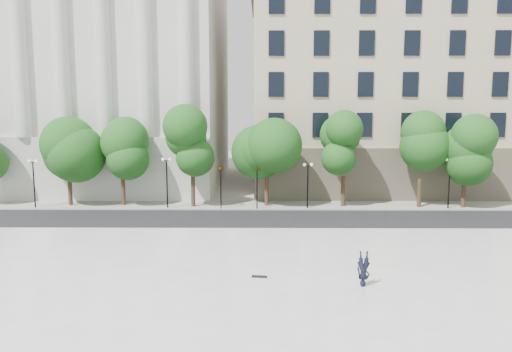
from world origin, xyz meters
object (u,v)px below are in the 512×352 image
at_px(traffic_light_west, 221,166).
at_px(person_lying, 363,281).
at_px(traffic_light_east, 257,168).
at_px(skateboard, 259,277).

distance_m(traffic_light_west, person_lying, 21.30).
bearing_deg(traffic_light_east, skateboard, -89.26).
bearing_deg(traffic_light_east, person_lying, -75.42).
bearing_deg(person_lying, skateboard, 171.39).
distance_m(traffic_light_west, traffic_light_east, 3.07).
bearing_deg(traffic_light_east, traffic_light_west, -180.00).
xyz_separation_m(traffic_light_east, person_lying, (5.06, -19.45, -2.94)).
bearing_deg(traffic_light_west, skateboard, -79.75).
bearing_deg(traffic_light_west, traffic_light_east, 0.00).
relative_size(traffic_light_west, traffic_light_east, 1.02).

